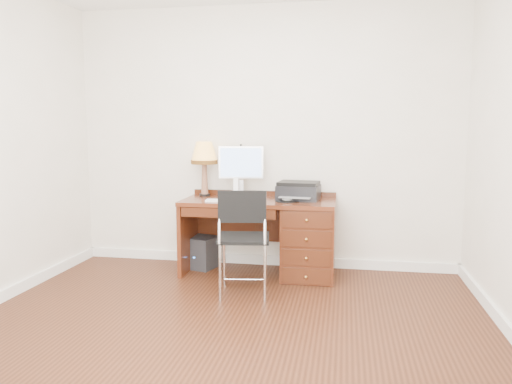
% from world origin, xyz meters
% --- Properties ---
extents(ground, '(4.00, 4.00, 0.00)m').
position_xyz_m(ground, '(0.00, 0.00, 0.00)').
color(ground, black).
rests_on(ground, ground).
extents(room_shell, '(4.00, 4.00, 4.00)m').
position_xyz_m(room_shell, '(0.00, 0.63, 0.05)').
color(room_shell, white).
rests_on(room_shell, ground).
extents(desk, '(1.50, 0.67, 0.75)m').
position_xyz_m(desk, '(0.32, 1.40, 0.41)').
color(desk, '#562312').
rests_on(desk, ground).
extents(monitor, '(0.45, 0.17, 0.52)m').
position_xyz_m(monitor, '(-0.20, 1.54, 1.08)').
color(monitor, silver).
rests_on(monitor, desk).
extents(keyboard, '(0.42, 0.16, 0.02)m').
position_xyz_m(keyboard, '(-0.28, 1.24, 0.76)').
color(keyboard, white).
rests_on(keyboard, desk).
extents(mouse_pad, '(0.22, 0.22, 0.04)m').
position_xyz_m(mouse_pad, '(0.29, 1.32, 0.76)').
color(mouse_pad, black).
rests_on(mouse_pad, desk).
extents(printer, '(0.43, 0.35, 0.18)m').
position_xyz_m(printer, '(0.39, 1.48, 0.84)').
color(printer, black).
rests_on(printer, desk).
extents(leg_lamp, '(0.28, 0.28, 0.56)m').
position_xyz_m(leg_lamp, '(-0.60, 1.57, 1.16)').
color(leg_lamp, black).
rests_on(leg_lamp, desk).
extents(phone, '(0.11, 0.11, 0.21)m').
position_xyz_m(phone, '(-0.25, 1.50, 0.81)').
color(phone, white).
rests_on(phone, desk).
extents(pen_cup, '(0.09, 0.09, 0.11)m').
position_xyz_m(pen_cup, '(0.35, 1.53, 0.80)').
color(pen_cup, black).
rests_on(pen_cup, desk).
extents(chair, '(0.51, 0.51, 0.94)m').
position_xyz_m(chair, '(-0.03, 0.70, 0.57)').
color(chair, black).
rests_on(chair, ground).
extents(equipment_box, '(0.35, 0.35, 0.33)m').
position_xyz_m(equipment_box, '(-0.62, 1.50, 0.16)').
color(equipment_box, black).
rests_on(equipment_box, ground).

